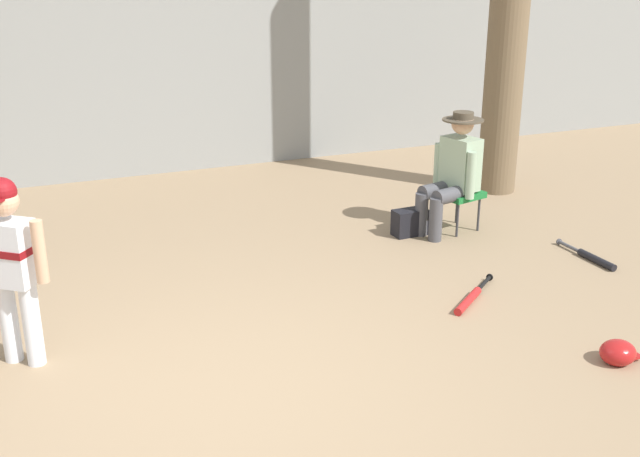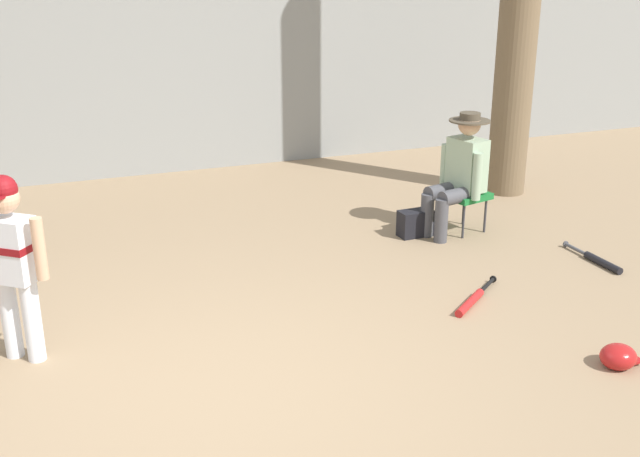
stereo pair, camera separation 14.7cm
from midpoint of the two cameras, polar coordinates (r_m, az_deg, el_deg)
name	(u,v)px [view 1 (the left image)]	position (r m, az deg, el deg)	size (l,w,h in m)	color
ground_plane	(224,400)	(4.94, -8.04, -12.52)	(60.00, 60.00, 0.00)	#937A5B
concrete_back_wall	(88,51)	(9.77, -17.35, 12.49)	(18.00, 0.36, 3.08)	gray
young_ballplayer	(9,261)	(5.40, -22.90, -2.24)	(0.59, 0.41, 1.31)	white
folding_stool	(458,195)	(7.74, 9.73, 2.47)	(0.48, 0.48, 0.41)	#196B2D
seated_spectator	(453,170)	(7.60, 9.33, 4.33)	(0.68, 0.54, 1.20)	#47474C
handbag_beside_stool	(410,222)	(7.60, 6.17, 0.46)	(0.34, 0.18, 0.26)	black
bat_red_barrel	(471,298)	(6.24, 10.50, -5.13)	(0.67, 0.53, 0.07)	red
bat_black_composite	(592,258)	(7.34, 19.07, -2.06)	(0.07, 0.73, 0.07)	black
batting_helmet_red	(618,353)	(5.61, 20.62, -8.65)	(0.30, 0.23, 0.17)	#A81919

